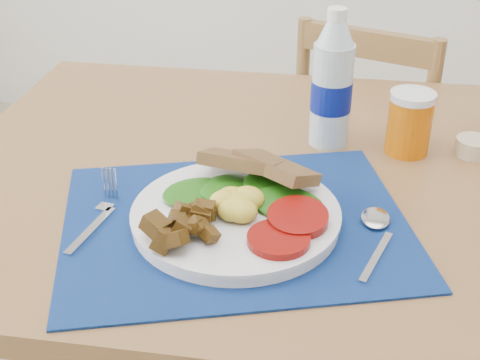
{
  "coord_description": "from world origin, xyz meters",
  "views": [
    {
      "loc": [
        -0.04,
        -0.79,
        1.31
      ],
      "look_at": [
        -0.17,
        0.07,
        0.8
      ],
      "focal_mm": 50.0,
      "sensor_mm": 36.0,
      "label": 1
    }
  ],
  "objects_px": {
    "breakfast_plate": "(231,212)",
    "juice_glass": "(409,124)",
    "water_bottle": "(332,86)",
    "chair_far": "(370,136)"
  },
  "relations": [
    {
      "from": "juice_glass",
      "to": "water_bottle",
      "type": "bearing_deg",
      "value": 173.94
    },
    {
      "from": "chair_far",
      "to": "water_bottle",
      "type": "xyz_separation_m",
      "value": [
        -0.1,
        -0.49,
        0.33
      ]
    },
    {
      "from": "chair_far",
      "to": "breakfast_plate",
      "type": "relative_size",
      "value": 3.35
    },
    {
      "from": "water_bottle",
      "to": "juice_glass",
      "type": "bearing_deg",
      "value": -6.06
    },
    {
      "from": "chair_far",
      "to": "juice_glass",
      "type": "distance_m",
      "value": 0.58
    },
    {
      "from": "breakfast_plate",
      "to": "juice_glass",
      "type": "distance_m",
      "value": 0.39
    },
    {
      "from": "chair_far",
      "to": "juice_glass",
      "type": "xyz_separation_m",
      "value": [
        0.04,
        -0.51,
        0.27
      ]
    },
    {
      "from": "chair_far",
      "to": "juice_glass",
      "type": "bearing_deg",
      "value": 114.0
    },
    {
      "from": "water_bottle",
      "to": "juice_glass",
      "type": "distance_m",
      "value": 0.15
    },
    {
      "from": "breakfast_plate",
      "to": "juice_glass",
      "type": "xyz_separation_m",
      "value": [
        0.27,
        0.28,
        0.03
      ]
    }
  ]
}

